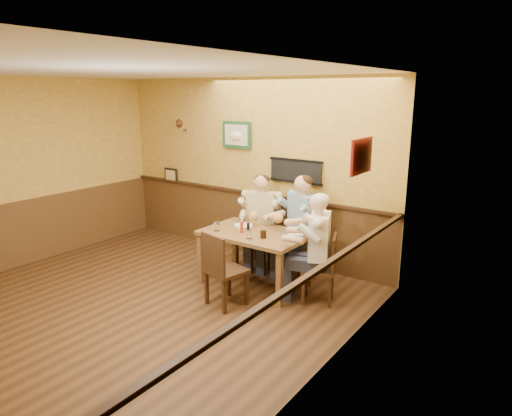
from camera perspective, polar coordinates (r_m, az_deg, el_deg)
The scene contains 17 objects.
room at distance 5.41m, azimuth -14.48°, elevation 4.43°, with size 5.02×5.03×2.81m.
dining_table at distance 6.15m, azimuth -0.11°, elevation -3.83°, with size 1.40×0.90×0.75m.
chair_back_left at distance 6.91m, azimuth 0.73°, elevation -3.67°, with size 0.41×0.41×0.88m, color #3B2412, non-canonical shape.
chair_back_right at distance 6.56m, azimuth 5.88°, elevation -4.57°, with size 0.43×0.43×0.92m, color #3B2412, non-canonical shape.
chair_right_end at distance 5.79m, azimuth 7.82°, elevation -7.47°, with size 0.40×0.40×0.88m, color #3B2412, non-canonical shape.
chair_near_side at distance 5.65m, azimuth -3.73°, elevation -7.58°, with size 0.43×0.43×0.94m, color #3B2412, non-canonical shape.
diner_tan_shirt at distance 6.86m, azimuth 0.73°, elevation -2.17°, with size 0.58×0.58×1.26m, color beige, non-canonical shape.
diner_blue_polo at distance 6.50m, azimuth 5.92°, elevation -2.92°, with size 0.61×0.61×1.32m, color #7897B4, non-canonical shape.
diner_white_elder at distance 5.72m, azimuth 7.88°, elevation -5.72°, with size 0.58×0.58×1.25m, color silver, non-canonical shape.
water_glass_left at distance 6.19m, azimuth -4.93°, elevation -2.30°, with size 0.08×0.08×0.12m, color white.
water_glass_mid at distance 5.84m, azimuth -0.83°, elevation -3.36°, with size 0.07×0.07×0.10m, color white.
cola_tumbler at distance 5.86m, azimuth 0.92°, elevation -3.28°, with size 0.08×0.08×0.10m, color black.
hot_sauce_bottle at distance 6.07m, azimuth -1.80°, elevation -2.30°, with size 0.04×0.04×0.18m, color red.
salt_shaker at distance 6.17m, azimuth -1.90°, elevation -2.41°, with size 0.04×0.04×0.10m, color white.
pepper_shaker at distance 6.21m, azimuth -0.99°, elevation -2.30°, with size 0.04×0.04×0.10m, color black.
plate_far_left at distance 6.40m, azimuth -1.52°, elevation -2.17°, with size 0.26×0.26×0.02m, color silver.
plate_far_right at distance 6.05m, azimuth 5.08°, elevation -3.21°, with size 0.24×0.24×0.02m, color white.
Camera 1 is at (4.21, -3.27, 2.56)m, focal length 32.00 mm.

